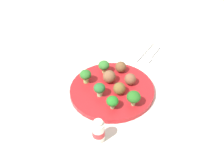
# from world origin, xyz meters

# --- Properties ---
(ground_plane) EXTENTS (4.00, 4.00, 0.00)m
(ground_plane) POSITION_xyz_m (0.00, 0.00, 0.00)
(ground_plane) COLOR silver
(plate) EXTENTS (0.28, 0.28, 0.02)m
(plate) POSITION_xyz_m (0.00, 0.00, 0.01)
(plate) COLOR red
(plate) RESTS_ON ground_plane
(broccoli_floret_mid_left) EXTENTS (0.04, 0.04, 0.05)m
(broccoli_floret_mid_left) POSITION_xyz_m (0.03, 0.09, 0.05)
(broccoli_floret_mid_left) COLOR #96C374
(broccoli_floret_mid_left) RESTS_ON plate
(broccoli_floret_back_left) EXTENTS (0.04, 0.04, 0.05)m
(broccoli_floret_back_left) POSITION_xyz_m (0.05, -0.02, 0.04)
(broccoli_floret_back_left) COLOR #95C382
(broccoli_floret_back_left) RESTS_ON plate
(broccoli_floret_center) EXTENTS (0.04, 0.04, 0.05)m
(broccoli_floret_center) POSITION_xyz_m (-0.06, -0.06, 0.05)
(broccoli_floret_center) COLOR #91B866
(broccoli_floret_center) RESTS_ON plate
(broccoli_floret_far_rim) EXTENTS (0.04, 0.04, 0.05)m
(broccoli_floret_far_rim) POSITION_xyz_m (0.01, -0.09, 0.05)
(broccoli_floret_far_rim) COLOR #91C866
(broccoli_floret_far_rim) RESTS_ON plate
(broccoli_floret_near_rim) EXTENTS (0.04, 0.04, 0.04)m
(broccoli_floret_near_rim) POSITION_xyz_m (0.08, 0.04, 0.04)
(broccoli_floret_near_rim) COLOR #97B87D
(broccoli_floret_near_rim) RESTS_ON plate
(meatball_back_left) EXTENTS (0.04, 0.04, 0.04)m
(meatball_back_left) POSITION_xyz_m (-0.05, 0.04, 0.04)
(meatball_back_left) COLOR brown
(meatball_back_left) RESTS_ON plate
(meatball_back_right) EXTENTS (0.04, 0.04, 0.04)m
(meatball_back_right) POSITION_xyz_m (-0.09, -0.02, 0.04)
(meatball_back_right) COLOR brown
(meatball_back_right) RESTS_ON plate
(meatball_front_left) EXTENTS (0.04, 0.04, 0.04)m
(meatball_front_left) POSITION_xyz_m (-0.03, -0.02, 0.04)
(meatball_front_left) COLOR brown
(meatball_front_left) RESTS_ON plate
(meatball_near_rim) EXTENTS (0.04, 0.04, 0.04)m
(meatball_near_rim) POSITION_xyz_m (0.01, 0.03, 0.04)
(meatball_near_rim) COLOR brown
(meatball_near_rim) RESTS_ON plate
(napkin) EXTENTS (0.17, 0.13, 0.01)m
(napkin) POSITION_xyz_m (-0.26, 0.02, 0.00)
(napkin) COLOR white
(napkin) RESTS_ON ground_plane
(fork) EXTENTS (0.12, 0.02, 0.01)m
(fork) POSITION_xyz_m (-0.25, 0.04, 0.01)
(fork) COLOR silver
(fork) RESTS_ON napkin
(knife) EXTENTS (0.15, 0.02, 0.01)m
(knife) POSITION_xyz_m (-0.25, 0.01, 0.01)
(knife) COLOR white
(knife) RESTS_ON napkin
(yogurt_bottle) EXTENTS (0.04, 0.04, 0.08)m
(yogurt_bottle) POSITION_xyz_m (0.19, 0.06, 0.03)
(yogurt_bottle) COLOR white
(yogurt_bottle) RESTS_ON ground_plane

